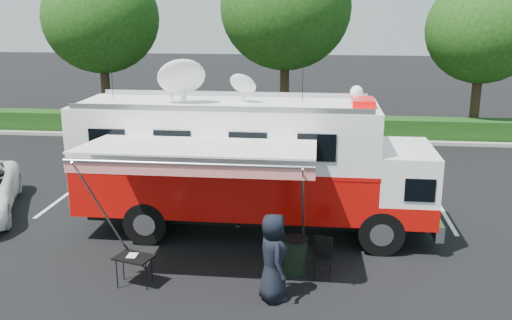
{
  "coord_description": "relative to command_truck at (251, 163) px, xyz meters",
  "views": [
    {
      "loc": [
        1.68,
        -14.57,
        5.99
      ],
      "look_at": [
        0.0,
        0.5,
        1.9
      ],
      "focal_mm": 40.0,
      "sensor_mm": 36.0,
      "label": 1
    }
  ],
  "objects": [
    {
      "name": "ground_plane",
      "position": [
        0.08,
        0.0,
        -1.95
      ],
      "size": [
        120.0,
        120.0,
        0.0
      ],
      "primitive_type": "plane",
      "color": "black",
      "rests_on": "ground"
    },
    {
      "name": "back_border",
      "position": [
        1.23,
        12.9,
        3.06
      ],
      "size": [
        60.0,
        6.14,
        8.87
      ],
      "color": "#9E998E",
      "rests_on": "ground_plane"
    },
    {
      "name": "stall_lines",
      "position": [
        -0.42,
        3.0,
        -1.94
      ],
      "size": [
        24.12,
        5.5,
        0.01
      ],
      "color": "silver",
      "rests_on": "ground_plane"
    },
    {
      "name": "command_truck",
      "position": [
        0.0,
        0.0,
        0.0
      ],
      "size": [
        9.47,
        2.61,
        4.55
      ],
      "color": "black",
      "rests_on": "ground_plane"
    },
    {
      "name": "awning",
      "position": [
        -0.85,
        -2.7,
        0.98
      ],
      "size": [
        5.17,
        2.67,
        3.12
      ],
      "color": "silver",
      "rests_on": "ground_plane"
    },
    {
      "name": "person",
      "position": [
        0.91,
        -3.69,
        -1.95
      ],
      "size": [
        0.87,
        1.08,
        1.9
      ],
      "primitive_type": "imported",
      "rotation": [
        0.0,
        0.0,
        1.9
      ],
      "color": "black",
      "rests_on": "ground_plane"
    },
    {
      "name": "folding_table",
      "position": [
        -2.19,
        -3.4,
        -1.31
      ],
      "size": [
        0.93,
        0.77,
        0.68
      ],
      "color": "black",
      "rests_on": "ground_plane"
    },
    {
      "name": "folding_chair",
      "position": [
        1.95,
        -2.51,
        -1.4
      ],
      "size": [
        0.54,
        0.56,
        0.93
      ],
      "color": "black",
      "rests_on": "ground_plane"
    },
    {
      "name": "trash_bin",
      "position": [
        1.33,
        -2.41,
        -1.51
      ],
      "size": [
        0.58,
        0.58,
        0.87
      ],
      "color": "black",
      "rests_on": "ground_plane"
    }
  ]
}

